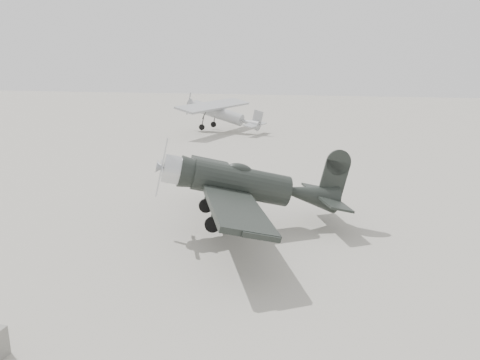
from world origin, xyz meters
name	(u,v)px	position (x,y,z in m)	size (l,w,h in m)	color
ground	(212,230)	(0.00, 0.00, 0.00)	(160.00, 160.00, 0.00)	gray
lowwing_monoplane	(250,185)	(1.47, 0.58, 1.86)	(8.18, 10.67, 3.52)	black
highwing_monoplane	(221,111)	(-7.05, 26.69, 2.04)	(8.23, 11.50, 3.25)	#96989A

